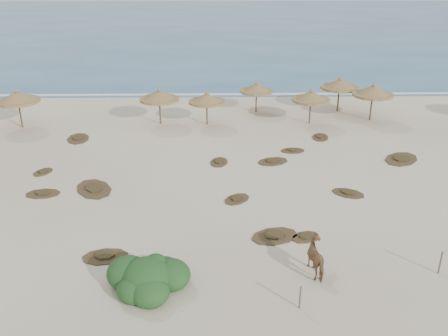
{
  "coord_description": "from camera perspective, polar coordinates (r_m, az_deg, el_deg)",
  "views": [
    {
      "loc": [
        -1.44,
        -22.54,
        13.22
      ],
      "look_at": [
        -0.93,
        5.0,
        1.16
      ],
      "focal_mm": 40.0,
      "sensor_mm": 36.0,
      "label": 1
    }
  ],
  "objects": [
    {
      "name": "fence_post_near",
      "position": [
        20.76,
        8.7,
        -14.4
      ],
      "size": [
        0.09,
        0.09,
        1.05
      ],
      "primitive_type": "cylinder",
      "rotation": [
        0.0,
        0.0,
        -0.17
      ],
      "color": "brown",
      "rests_on": "ground"
    },
    {
      "name": "palapa_3",
      "position": [
        44.17,
        3.74,
        9.06
      ],
      "size": [
        3.49,
        3.49,
        2.76
      ],
      "rotation": [
        0.0,
        0.0,
        -0.21
      ],
      "color": "#503729",
      "rests_on": "ground"
    },
    {
      "name": "scrub_13",
      "position": [
        33.79,
        -0.57,
        0.7
      ],
      "size": [
        1.5,
        2.01,
        0.16
      ],
      "rotation": [
        0.0,
        0.0,
        1.38
      ],
      "color": "brown",
      "rests_on": "ground"
    },
    {
      "name": "ground",
      "position": [
        26.17,
        2.26,
        -6.72
      ],
      "size": [
        160.0,
        160.0,
        0.0
      ],
      "primitive_type": "plane",
      "color": "beige",
      "rests_on": "ground"
    },
    {
      "name": "palapa_2",
      "position": [
        40.78,
        -1.98,
        7.92
      ],
      "size": [
        3.96,
        3.96,
        2.81
      ],
      "rotation": [
        0.0,
        0.0,
        -0.41
      ],
      "color": "#503729",
      "rests_on": "ground"
    },
    {
      "name": "scrub_9",
      "position": [
        25.4,
        5.81,
        -7.72
      ],
      "size": [
        2.89,
        2.4,
        0.16
      ],
      "rotation": [
        0.0,
        0.0,
        0.37
      ],
      "color": "brown",
      "rests_on": "ground"
    },
    {
      "name": "scrub_2",
      "position": [
        28.82,
        1.48,
        -3.55
      ],
      "size": [
        2.05,
        2.07,
        0.16
      ],
      "rotation": [
        0.0,
        0.0,
        0.81
      ],
      "color": "brown",
      "rests_on": "ground"
    },
    {
      "name": "palapa_5",
      "position": [
        41.55,
        9.92,
        8.04
      ],
      "size": [
        4.02,
        4.02,
        2.96
      ],
      "rotation": [
        0.0,
        0.0,
        -0.33
      ],
      "color": "#503729",
      "rests_on": "ground"
    },
    {
      "name": "bush",
      "position": [
        21.78,
        -8.73,
        -12.33
      ],
      "size": [
        3.61,
        3.18,
        1.62
      ],
      "rotation": [
        0.0,
        0.0,
        -0.09
      ],
      "color": "#265122",
      "rests_on": "ground"
    },
    {
      "name": "scrub_1",
      "position": [
        31.02,
        -14.65,
        -2.3
      ],
      "size": [
        3.18,
        3.6,
        0.16
      ],
      "rotation": [
        0.0,
        0.0,
        2.07
      ],
      "color": "brown",
      "rests_on": "ground"
    },
    {
      "name": "palapa_1",
      "position": [
        41.21,
        -7.42,
        8.17
      ],
      "size": [
        3.73,
        3.73,
        3.04
      ],
      "rotation": [
        0.0,
        0.0,
        0.16
      ],
      "color": "#503729",
      "rests_on": "ground"
    },
    {
      "name": "palapa_6",
      "position": [
        43.62,
        16.67,
        8.4
      ],
      "size": [
        3.99,
        3.99,
        3.19
      ],
      "rotation": [
        0.0,
        0.0,
        0.19
      ],
      "color": "#503729",
      "rests_on": "ground"
    },
    {
      "name": "palapa_0",
      "position": [
        43.19,
        -22.53,
        7.46
      ],
      "size": [
        4.31,
        4.31,
        3.21
      ],
      "rotation": [
        0.0,
        0.0,
        -0.31
      ],
      "color": "#503729",
      "rests_on": "ground"
    },
    {
      "name": "scrub_8",
      "position": [
        34.35,
        -19.99,
        -0.41
      ],
      "size": [
        1.52,
        1.76,
        0.16
      ],
      "rotation": [
        0.0,
        0.0,
        1.12
      ],
      "color": "brown",
      "rests_on": "ground"
    },
    {
      "name": "ocean",
      "position": [
        98.44,
        -0.21,
        15.93
      ],
      "size": [
        200.0,
        100.0,
        0.01
      ],
      "primitive_type": "cube",
      "color": "#2A587F",
      "rests_on": "ground"
    },
    {
      "name": "scrub_5",
      "position": [
        36.39,
        19.6,
        0.99
      ],
      "size": [
        3.46,
        3.51,
        0.16
      ],
      "rotation": [
        0.0,
        0.0,
        0.82
      ],
      "color": "brown",
      "rests_on": "ground"
    },
    {
      "name": "scrub_0",
      "position": [
        31.34,
        -19.99,
        -2.74
      ],
      "size": [
        2.12,
        1.47,
        0.16
      ],
      "rotation": [
        0.0,
        0.0,
        0.08
      ],
      "color": "brown",
      "rests_on": "ground"
    },
    {
      "name": "scrub_10",
      "position": [
        39.04,
        10.94,
        3.48
      ],
      "size": [
        1.65,
        2.14,
        0.16
      ],
      "rotation": [
        0.0,
        0.0,
        1.34
      ],
      "color": "brown",
      "rests_on": "ground"
    },
    {
      "name": "scrub_4",
      "position": [
        30.4,
        14.01,
        -2.79
      ],
      "size": [
        2.31,
        2.06,
        0.16
      ],
      "rotation": [
        0.0,
        0.0,
        2.62
      ],
      "color": "brown",
      "rests_on": "ground"
    },
    {
      "name": "scrub_6",
      "position": [
        39.66,
        -16.33,
        3.27
      ],
      "size": [
        2.05,
        2.77,
        0.16
      ],
      "rotation": [
        0.0,
        0.0,
        1.74
      ],
      "color": "brown",
      "rests_on": "ground"
    },
    {
      "name": "palapa_4",
      "position": [
        45.42,
        13.08,
        9.3
      ],
      "size": [
        4.16,
        4.16,
        3.13
      ],
      "rotation": [
        0.0,
        0.0,
        -0.29
      ],
      "color": "#503729",
      "rests_on": "ground"
    },
    {
      "name": "scrub_11",
      "position": [
        24.39,
        -13.44,
        -9.78
      ],
      "size": [
        2.33,
        1.69,
        0.16
      ],
      "rotation": [
        0.0,
        0.0,
        0.14
      ],
      "color": "brown",
      "rests_on": "ground"
    },
    {
      "name": "horse",
      "position": [
        22.7,
        10.76,
        -10.04
      ],
      "size": [
        1.21,
        2.0,
        1.58
      ],
      "primitive_type": "imported",
      "rotation": [
        0.0,
        0.0,
        3.34
      ],
      "color": "olive",
      "rests_on": "ground"
    },
    {
      "name": "scrub_3",
      "position": [
        34.05,
        5.6,
        0.77
      ],
      "size": [
        2.55,
        2.13,
        0.16
      ],
      "rotation": [
        0.0,
        0.0,
        0.38
      ],
      "color": "brown",
      "rests_on": "ground"
    },
    {
      "name": "foam_line",
      "position": [
        50.33,
        0.63,
        8.42
      ],
      "size": [
        70.0,
        0.6,
        0.01
      ],
      "primitive_type": "cube",
      "color": "white",
      "rests_on": "ground"
    },
    {
      "name": "scrub_12",
      "position": [
        25.53,
        9.29,
        -7.77
      ],
      "size": [
        1.83,
        1.63,
        0.16
      ],
      "rotation": [
        0.0,
        0.0,
        0.52
      ],
      "color": "brown",
      "rests_on": "ground"
    },
    {
      "name": "fence_post_far",
      "position": [
        24.35,
        23.49,
        -9.89
      ],
      "size": [
        0.1,
        0.1,
        1.13
      ],
      "primitive_type": "cylinder",
      "rotation": [
        0.0,
        0.0,
        -0.21
      ],
      "color": "brown",
      "rests_on": "ground"
    },
    {
      "name": "scrub_7",
      "position": [
        36.09,
        7.86,
        2.01
      ],
      "size": [
        1.84,
        1.3,
        0.16
      ],
      "rotation": [
        0.0,
        0.0,
        0.1
      ],
      "color": "brown",
      "rests_on": "ground"
    }
  ]
}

